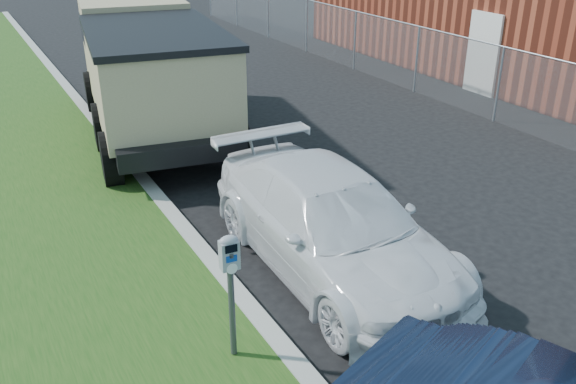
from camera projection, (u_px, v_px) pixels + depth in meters
ground at (402, 258)px, 9.08m from camera, size 120.00×120.00×0.00m
chainlink_fence at (418, 47)px, 16.72m from camera, size 0.06×30.06×30.00m
parking_meter at (230, 270)px, 6.48m from camera, size 0.22×0.16×1.53m
white_wagon at (332, 224)px, 8.54m from camera, size 2.10×4.97×1.43m
dump_truck at (149, 68)px, 13.54m from camera, size 3.60×7.13×2.67m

